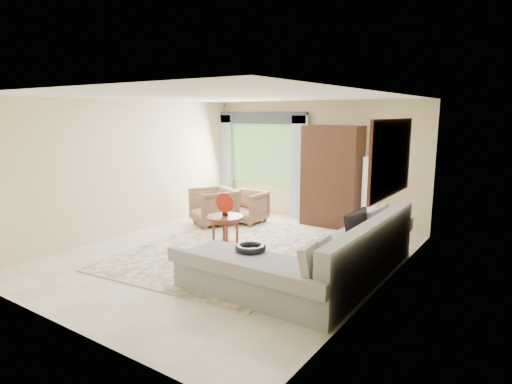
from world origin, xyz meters
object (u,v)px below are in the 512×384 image
Objects in this scene: potted_plant at (221,200)px; floor_lamp at (370,194)px; tv_screen at (358,228)px; coffee_table at (225,233)px; sectional_sofa at (325,262)px; armchair_left at (213,207)px; armchair_right at (246,207)px; armoire at (332,176)px.

potted_plant is 0.37× the size of floor_lamp.
coffee_table is (-2.28, -0.20, -0.40)m from tv_screen.
sectional_sofa is 4.68× the size of tv_screen.
sectional_sofa is at bearing -81.67° from floor_lamp.
armchair_left is (-1.31, 1.25, 0.07)m from coffee_table.
tv_screen is 3.76m from armchair_left.
armchair_right is (-3.11, 1.58, -0.37)m from tv_screen.
armoire reaches higher than coffee_table.
floor_lamp reaches higher than armchair_left.
coffee_table is (-2.01, 0.29, 0.04)m from sectional_sofa.
tv_screen is at bearing -26.26° from potted_plant.
armoire is (-1.23, 2.90, 0.77)m from sectional_sofa.
armoire reaches higher than armchair_right.
floor_lamp is at bearing 6.05° from potted_plant.
armchair_right is at bearing 76.53° from armchair_left.
coffee_table is at bearing 171.68° from sectional_sofa.
armchair_right is at bearing -152.95° from armoire.
armchair_right is 1.37× the size of potted_plant.
armoire is (2.09, 1.35, 0.66)m from armchair_left.
armchair_right is 0.37× the size of armoire.
tv_screen is 0.35× the size of armoire.
potted_plant is at bearing -173.44° from armoire.
potted_plant is (-4.24, 2.09, -0.44)m from tv_screen.
armchair_left is 0.57× the size of floor_lamp.
coffee_table is 3.13m from floor_lamp.
sectional_sofa is at bearing -36.26° from armchair_right.
armchair_right is at bearing 153.07° from tv_screen.
armchair_left reaches higher than armchair_right.
floor_lamp is at bearing 98.33° from sectional_sofa.
armoire is 1.40× the size of floor_lamp.
sectional_sofa is 4.49× the size of armchair_right.
tv_screen is at bearing -74.14° from floor_lamp.
tv_screen is 0.86× the size of armchair_left.
sectional_sofa is at bearing -66.94° from armoire.
armchair_left is at bearing -132.43° from armchair_right.
sectional_sofa reaches higher than potted_plant.
armoire is (-1.50, 2.40, 0.33)m from tv_screen.
armoire reaches higher than potted_plant.
tv_screen reaches higher than armchair_right.
sectional_sofa is 3.52m from armchair_right.
sectional_sofa is at bearing 3.85° from armchair_left.
sectional_sofa reaches higher than armchair_right.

